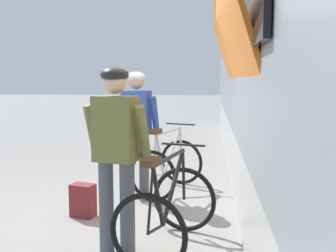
{
  "coord_description": "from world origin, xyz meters",
  "views": [
    {
      "loc": [
        1.16,
        -4.3,
        1.64
      ],
      "look_at": [
        0.59,
        0.73,
        1.05
      ],
      "focal_mm": 41.78,
      "sensor_mm": 36.0,
      "label": 1
    }
  ],
  "objects_px": {
    "cyclist_far_in_olive": "(116,144)",
    "bicycle_near_silver": "(168,165)",
    "backpack_on_platform": "(83,200)",
    "bicycle_far_black": "(168,210)",
    "cyclist_near_in_blue": "(137,122)"
  },
  "relations": [
    {
      "from": "cyclist_near_in_blue",
      "to": "backpack_on_platform",
      "type": "bearing_deg",
      "value": -116.51
    },
    {
      "from": "bicycle_near_silver",
      "to": "backpack_on_platform",
      "type": "xyz_separation_m",
      "value": [
        -0.9,
        -1.15,
        -0.2
      ]
    },
    {
      "from": "cyclist_far_in_olive",
      "to": "cyclist_near_in_blue",
      "type": "bearing_deg",
      "value": 95.43
    },
    {
      "from": "bicycle_far_black",
      "to": "backpack_on_platform",
      "type": "bearing_deg",
      "value": 143.94
    },
    {
      "from": "cyclist_far_in_olive",
      "to": "bicycle_near_silver",
      "type": "height_order",
      "value": "cyclist_far_in_olive"
    },
    {
      "from": "bicycle_near_silver",
      "to": "bicycle_far_black",
      "type": "bearing_deg",
      "value": -83.46
    },
    {
      "from": "cyclist_far_in_olive",
      "to": "bicycle_near_silver",
      "type": "bearing_deg",
      "value": 83.51
    },
    {
      "from": "cyclist_near_in_blue",
      "to": "bicycle_near_silver",
      "type": "relative_size",
      "value": 1.42
    },
    {
      "from": "cyclist_near_in_blue",
      "to": "bicycle_near_silver",
      "type": "distance_m",
      "value": 0.8
    },
    {
      "from": "cyclist_near_in_blue",
      "to": "backpack_on_platform",
      "type": "relative_size",
      "value": 4.4
    },
    {
      "from": "cyclist_near_in_blue",
      "to": "bicycle_far_black",
      "type": "bearing_deg",
      "value": -69.97
    },
    {
      "from": "bicycle_near_silver",
      "to": "cyclist_near_in_blue",
      "type": "bearing_deg",
      "value": -155.64
    },
    {
      "from": "bicycle_far_black",
      "to": "cyclist_near_in_blue",
      "type": "bearing_deg",
      "value": 110.03
    },
    {
      "from": "backpack_on_platform",
      "to": "cyclist_near_in_blue",
      "type": "bearing_deg",
      "value": 78.83
    },
    {
      "from": "cyclist_far_in_olive",
      "to": "bicycle_far_black",
      "type": "xyz_separation_m",
      "value": [
        0.47,
        0.14,
        -0.65
      ]
    }
  ]
}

